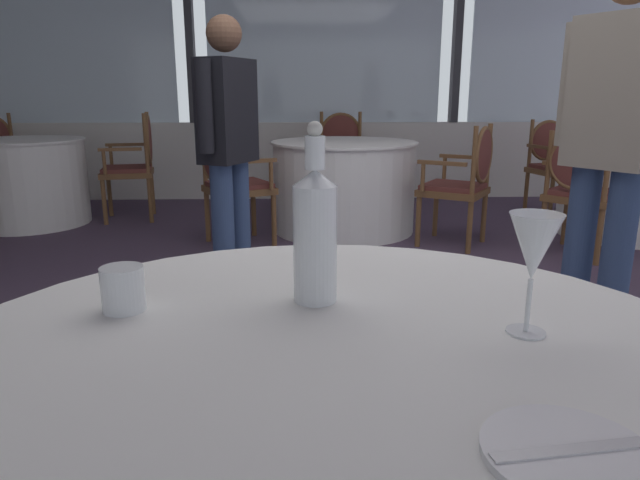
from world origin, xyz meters
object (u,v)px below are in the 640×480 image
wine_glass (534,249)px  dining_chair_1_1 (582,184)px  dining_chair_2_2 (341,152)px  diner_person_0 (228,141)px  side_plate (569,455)px  dining_chair_1_0 (554,159)px  dining_chair_2_1 (465,177)px  dining_chair_0_0 (136,158)px  water_tumbler (123,289)px  diner_person_1 (612,134)px  water_bottle (315,232)px  dining_chair_2_0 (227,174)px

wine_glass → dining_chair_1_1: 3.49m
dining_chair_2_2 → diner_person_0: size_ratio=0.62×
side_plate → diner_person_0: diner_person_0 is taller
side_plate → dining_chair_2_2: bearing=88.3°
dining_chair_1_0 → dining_chair_2_1: bearing=-57.0°
dining_chair_0_0 → dining_chair_2_2: dining_chair_0_0 is taller
water_tumbler → dining_chair_1_1: dining_chair_1_1 is taller
dining_chair_1_1 → water_tumbler: bearing=-170.8°
diner_person_0 → diner_person_1: 1.97m
water_bottle → diner_person_1: (1.32, 1.38, 0.08)m
wine_glass → dining_chair_2_1: (0.91, 3.38, -0.37)m
dining_chair_1_0 → dining_chair_2_2: (-2.09, 0.36, 0.04)m
dining_chair_2_1 → diner_person_1: (0.07, -1.83, 0.44)m
dining_chair_2_0 → water_tumbler: bearing=-113.5°
dining_chair_1_1 → dining_chair_2_1: size_ratio=0.97×
dining_chair_0_0 → dining_chair_2_1: (2.78, -1.11, -0.03)m
wine_glass → dining_chair_2_0: (-0.91, 3.47, -0.35)m
dining_chair_2_0 → wine_glass: bearing=-102.5°
water_bottle → diner_person_0: diner_person_0 is taller
water_tumbler → dining_chair_2_0: dining_chair_2_0 is taller
wine_glass → diner_person_1: 1.83m
dining_chair_1_0 → side_plate: bearing=-36.4°
wine_glass → dining_chair_2_0: dining_chair_2_0 is taller
water_tumbler → diner_person_1: size_ratio=0.05×
dining_chair_0_0 → dining_chair_1_0: (4.04, 0.15, -0.04)m
water_tumbler → dining_chair_1_0: size_ratio=0.09×
diner_person_0 → diner_person_1: bearing=-1.4°
water_tumbler → dining_chair_0_0: dining_chair_0_0 is taller
dining_chair_2_1 → diner_person_0: 1.95m
dining_chair_1_1 → dining_chair_2_0: 2.59m
wine_glass → dining_chair_2_2: 5.01m
water_tumbler → diner_person_0: (-0.08, 2.32, 0.08)m
water_bottle → diner_person_0: (-0.43, 2.28, -0.01)m
dining_chair_1_1 → dining_chair_1_0: bearing=30.0°
dining_chair_2_0 → dining_chair_2_2: (0.99, 1.53, 0.01)m
diner_person_0 → diner_person_1: (1.75, -0.90, 0.09)m
dining_chair_2_0 → diner_person_1: size_ratio=0.57×
water_bottle → side_plate: bearing=-62.5°
side_plate → dining_chair_2_1: (0.99, 3.71, -0.23)m
water_tumbler → side_plate: bearing=-37.1°
wine_glass → dining_chair_1_0: bearing=65.0°
water_bottle → diner_person_0: 2.32m
dining_chair_2_1 → diner_person_0: diner_person_0 is taller
wine_glass → dining_chair_2_0: 3.60m
water_tumbler → diner_person_0: 2.32m
dining_chair_0_0 → dining_chair_2_0: dining_chair_0_0 is taller
wine_glass → diner_person_0: (-0.77, 2.45, -0.02)m
side_plate → water_bottle: size_ratio=0.56×
water_tumbler → dining_chair_2_2: size_ratio=0.08×
side_plate → dining_chair_1_0: size_ratio=0.21×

